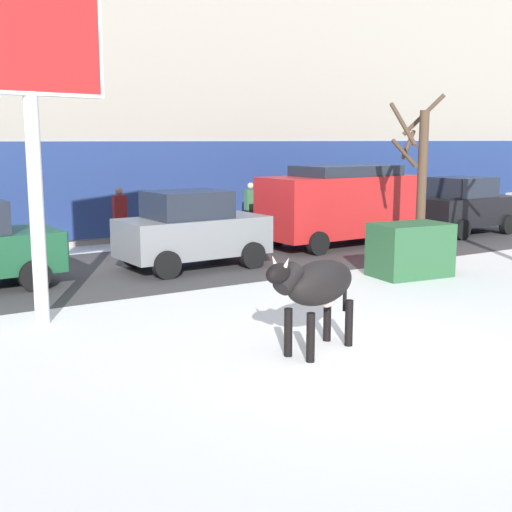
{
  "coord_description": "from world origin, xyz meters",
  "views": [
    {
      "loc": [
        -6.1,
        -6.6,
        3.05
      ],
      "look_at": [
        -0.16,
        2.96,
        1.1
      ],
      "focal_mm": 47.3,
      "sensor_mm": 36.0,
      "label": 1
    }
  ],
  "objects_px": {
    "car_grey_hatchback": "(192,230)",
    "car_black_hatchback": "(464,206)",
    "cow_black": "(317,285)",
    "dumpster": "(410,250)",
    "car_red_van": "(339,203)",
    "bare_tree_left_lot": "(419,174)",
    "pedestrian_by_cars": "(120,218)",
    "billboard": "(28,58)",
    "pedestrian_far_left": "(251,210)"
  },
  "relations": [
    {
      "from": "car_red_van",
      "to": "bare_tree_left_lot",
      "type": "height_order",
      "value": "bare_tree_left_lot"
    },
    {
      "from": "billboard",
      "to": "car_red_van",
      "type": "distance_m",
      "value": 10.79
    },
    {
      "from": "billboard",
      "to": "pedestrian_by_cars",
      "type": "bearing_deg",
      "value": 59.84
    },
    {
      "from": "car_grey_hatchback",
      "to": "car_red_van",
      "type": "relative_size",
      "value": 0.76
    },
    {
      "from": "car_black_hatchback",
      "to": "pedestrian_by_cars",
      "type": "bearing_deg",
      "value": 164.37
    },
    {
      "from": "car_black_hatchback",
      "to": "pedestrian_far_left",
      "type": "height_order",
      "value": "car_black_hatchback"
    },
    {
      "from": "cow_black",
      "to": "pedestrian_far_left",
      "type": "height_order",
      "value": "pedestrian_far_left"
    },
    {
      "from": "cow_black",
      "to": "pedestrian_by_cars",
      "type": "height_order",
      "value": "pedestrian_by_cars"
    },
    {
      "from": "cow_black",
      "to": "pedestrian_far_left",
      "type": "relative_size",
      "value": 1.11
    },
    {
      "from": "car_black_hatchback",
      "to": "dumpster",
      "type": "relative_size",
      "value": 2.09
    },
    {
      "from": "pedestrian_far_left",
      "to": "car_black_hatchback",
      "type": "bearing_deg",
      "value": -25.16
    },
    {
      "from": "car_red_van",
      "to": "cow_black",
      "type": "bearing_deg",
      "value": -130.43
    },
    {
      "from": "billboard",
      "to": "car_black_hatchback",
      "type": "bearing_deg",
      "value": 14.61
    },
    {
      "from": "pedestrian_far_left",
      "to": "bare_tree_left_lot",
      "type": "relative_size",
      "value": 0.41
    },
    {
      "from": "car_black_hatchback",
      "to": "dumpster",
      "type": "bearing_deg",
      "value": -147.34
    },
    {
      "from": "car_red_van",
      "to": "bare_tree_left_lot",
      "type": "xyz_separation_m",
      "value": [
        0.33,
        -2.81,
        0.94
      ]
    },
    {
      "from": "bare_tree_left_lot",
      "to": "dumpster",
      "type": "distance_m",
      "value": 2.81
    },
    {
      "from": "car_grey_hatchback",
      "to": "pedestrian_far_left",
      "type": "xyz_separation_m",
      "value": [
        3.85,
        3.61,
        -0.05
      ]
    },
    {
      "from": "car_red_van",
      "to": "dumpster",
      "type": "relative_size",
      "value": 2.75
    },
    {
      "from": "billboard",
      "to": "dumpster",
      "type": "relative_size",
      "value": 3.27
    },
    {
      "from": "bare_tree_left_lot",
      "to": "car_red_van",
      "type": "bearing_deg",
      "value": 96.61
    },
    {
      "from": "cow_black",
      "to": "car_black_hatchback",
      "type": "relative_size",
      "value": 0.54
    },
    {
      "from": "cow_black",
      "to": "bare_tree_left_lot",
      "type": "bearing_deg",
      "value": 35.35
    },
    {
      "from": "dumpster",
      "to": "cow_black",
      "type": "bearing_deg",
      "value": -146.97
    },
    {
      "from": "billboard",
      "to": "dumpster",
      "type": "bearing_deg",
      "value": -2.34
    },
    {
      "from": "billboard",
      "to": "bare_tree_left_lot",
      "type": "xyz_separation_m",
      "value": [
        9.85,
        1.21,
        -2.13
      ]
    },
    {
      "from": "car_red_van",
      "to": "bare_tree_left_lot",
      "type": "bearing_deg",
      "value": -83.39
    },
    {
      "from": "pedestrian_by_cars",
      "to": "pedestrian_far_left",
      "type": "height_order",
      "value": "same"
    },
    {
      "from": "car_grey_hatchback",
      "to": "car_black_hatchback",
      "type": "distance_m",
      "value": 10.19
    },
    {
      "from": "car_black_hatchback",
      "to": "bare_tree_left_lot",
      "type": "bearing_deg",
      "value": -151.16
    },
    {
      "from": "car_red_van",
      "to": "pedestrian_far_left",
      "type": "bearing_deg",
      "value": 115.59
    },
    {
      "from": "dumpster",
      "to": "billboard",
      "type": "bearing_deg",
      "value": 177.66
    },
    {
      "from": "cow_black",
      "to": "dumpster",
      "type": "distance_m",
      "value": 6.13
    },
    {
      "from": "pedestrian_far_left",
      "to": "dumpster",
      "type": "xyz_separation_m",
      "value": [
        -0.11,
        -7.09,
        -0.28
      ]
    },
    {
      "from": "car_red_van",
      "to": "bare_tree_left_lot",
      "type": "relative_size",
      "value": 1.11
    },
    {
      "from": "cow_black",
      "to": "car_black_hatchback",
      "type": "xyz_separation_m",
      "value": [
        11.56,
        7.45,
        -0.07
      ]
    },
    {
      "from": "pedestrian_by_cars",
      "to": "bare_tree_left_lot",
      "type": "distance_m",
      "value": 8.22
    },
    {
      "from": "bare_tree_left_lot",
      "to": "car_black_hatchback",
      "type": "bearing_deg",
      "value": 28.84
    },
    {
      "from": "pedestrian_by_cars",
      "to": "bare_tree_left_lot",
      "type": "bearing_deg",
      "value": -43.1
    },
    {
      "from": "car_grey_hatchback",
      "to": "dumpster",
      "type": "bearing_deg",
      "value": -42.88
    },
    {
      "from": "pedestrian_by_cars",
      "to": "dumpster",
      "type": "bearing_deg",
      "value": -59.46
    },
    {
      "from": "car_grey_hatchback",
      "to": "dumpster",
      "type": "relative_size",
      "value": 2.09
    },
    {
      "from": "bare_tree_left_lot",
      "to": "cow_black",
      "type": "bearing_deg",
      "value": -144.65
    },
    {
      "from": "car_red_van",
      "to": "dumpster",
      "type": "height_order",
      "value": "car_red_van"
    },
    {
      "from": "bare_tree_left_lot",
      "to": "car_grey_hatchback",
      "type": "bearing_deg",
      "value": 160.59
    },
    {
      "from": "pedestrian_far_left",
      "to": "bare_tree_left_lot",
      "type": "xyz_separation_m",
      "value": [
        1.64,
        -5.55,
        1.3
      ]
    },
    {
      "from": "car_grey_hatchback",
      "to": "car_black_hatchback",
      "type": "xyz_separation_m",
      "value": [
        10.17,
        0.65,
        0.0
      ]
    },
    {
      "from": "car_black_hatchback",
      "to": "dumpster",
      "type": "height_order",
      "value": "car_black_hatchback"
    },
    {
      "from": "pedestrian_by_cars",
      "to": "dumpster",
      "type": "distance_m",
      "value": 8.23
    },
    {
      "from": "pedestrian_by_cars",
      "to": "pedestrian_far_left",
      "type": "bearing_deg",
      "value": 0.0
    }
  ]
}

